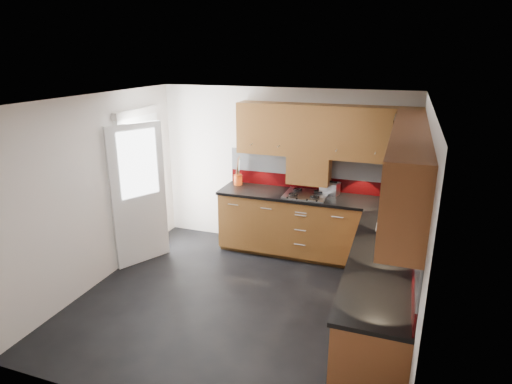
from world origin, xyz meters
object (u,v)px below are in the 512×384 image
at_px(gas_hob, 306,195).
at_px(utensil_pot, 238,178).
at_px(toaster, 330,188).
at_px(food_processor, 392,210).

relative_size(gas_hob, utensil_pot, 1.31).
height_order(utensil_pot, toaster, utensil_pot).
relative_size(utensil_pot, toaster, 1.56).
bearing_deg(gas_hob, food_processor, -26.97).
bearing_deg(gas_hob, toaster, 29.55).
distance_m(gas_hob, utensil_pot, 1.12).
xyz_separation_m(utensil_pot, food_processor, (2.29, -0.78, 0.04)).
relative_size(gas_hob, toaster, 2.05).
xyz_separation_m(gas_hob, utensil_pot, (-1.10, 0.18, 0.08)).
bearing_deg(utensil_pot, toaster, -0.13).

